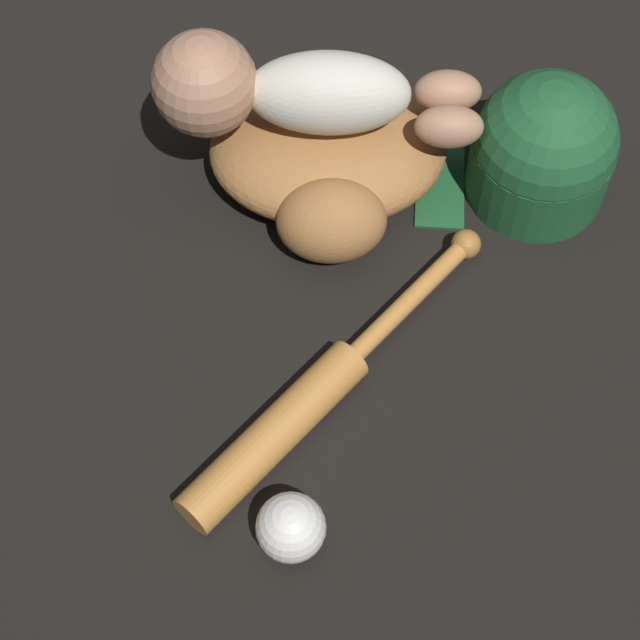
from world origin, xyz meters
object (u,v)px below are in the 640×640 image
(baseball_glove, at_px, (328,161))
(baseball, at_px, (291,527))
(baseball_bat, at_px, (306,403))
(baby_figure, at_px, (285,90))
(baseball_cap, at_px, (542,151))

(baseball_glove, distance_m, baseball, 0.44)
(baseball_bat, relative_size, baseball, 5.99)
(baby_figure, relative_size, baseball_bat, 0.89)
(baby_figure, xyz_separation_m, baseball_bat, (-0.10, 0.31, -0.12))
(baseball_bat, distance_m, baseball, 0.14)
(baseball, bearing_deg, baby_figure, -74.76)
(baby_figure, relative_size, baseball, 5.32)
(baseball_glove, distance_m, baseball_cap, 0.25)
(baseball_glove, relative_size, baby_figure, 0.89)
(baseball_cap, bearing_deg, baseball, 71.05)
(baby_figure, distance_m, baseball_bat, 0.35)
(baby_figure, relative_size, baseball_cap, 1.58)
(baseball_glove, bearing_deg, baseball, 98.96)
(baseball_bat, bearing_deg, baseball, 98.44)
(baseball_glove, height_order, baby_figure, baby_figure)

